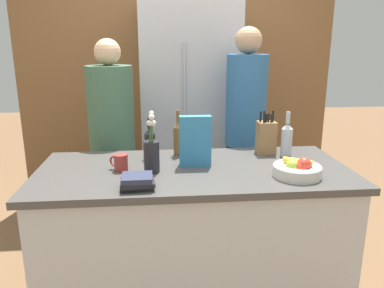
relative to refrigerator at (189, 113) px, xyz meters
name	(u,v)px	position (x,y,z in m)	size (l,w,h in m)	color
kitchen_island	(194,235)	(-0.08, -1.28, -0.53)	(1.83, 0.82, 0.88)	silver
back_wall_wood	(177,74)	(-0.08, 0.36, 0.33)	(3.03, 0.12, 2.60)	brown
refrigerator	(189,113)	(0.00, 0.00, 0.00)	(0.85, 0.63, 1.94)	#B7B7BC
fruit_bowl	(297,169)	(0.47, -1.48, -0.05)	(0.27, 0.27, 0.11)	silver
knife_block	(266,137)	(0.43, -1.02, 0.02)	(0.12, 0.10, 0.29)	olive
flower_vase	(152,153)	(-0.33, -1.33, 0.02)	(0.09, 0.09, 0.35)	#232328
cereal_box	(195,141)	(-0.07, -1.24, 0.06)	(0.19, 0.06, 0.30)	teal
coffee_mug	(120,162)	(-0.51, -1.28, -0.04)	(0.11, 0.08, 0.10)	#99332D
book_stack	(137,182)	(-0.40, -1.57, -0.05)	(0.18, 0.16, 0.07)	#232328
bottle_oil	(150,143)	(-0.34, -1.07, 0.01)	(0.07, 0.07, 0.26)	black
bottle_vinegar	(178,138)	(-0.16, -1.01, 0.03)	(0.06, 0.06, 0.30)	brown
bottle_wine	(287,139)	(0.54, -1.09, 0.03)	(0.07, 0.07, 0.29)	#B2BCC1
person_at_sink	(112,136)	(-0.63, -0.58, -0.06)	(0.34, 0.34, 1.63)	#383842
person_in_blue	(245,126)	(0.39, -0.57, 0.00)	(0.31, 0.31, 1.72)	#383842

